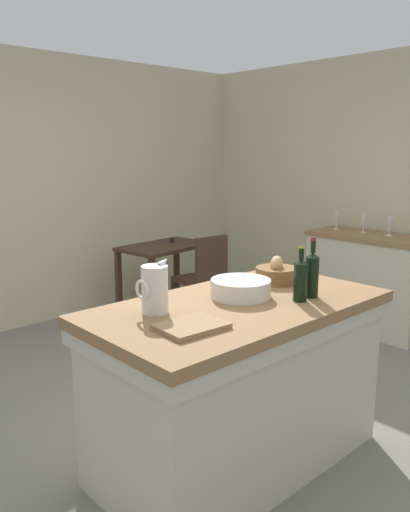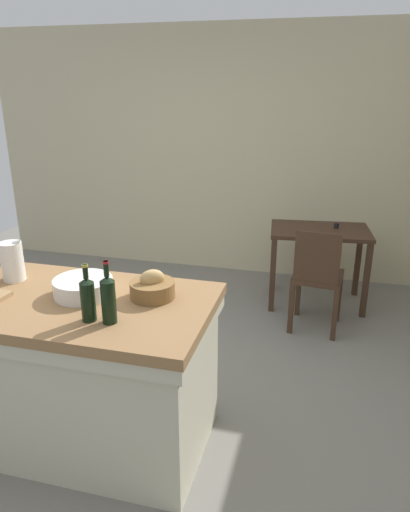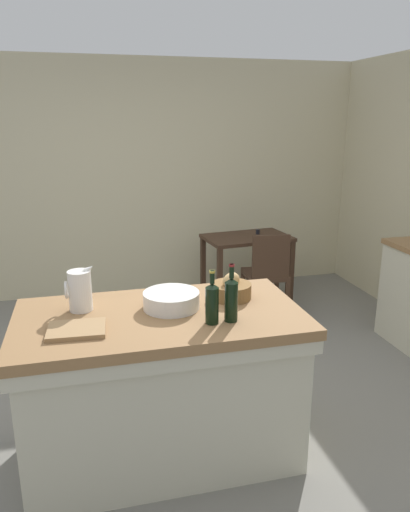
{
  "view_description": "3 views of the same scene",
  "coord_description": "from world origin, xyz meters",
  "px_view_note": "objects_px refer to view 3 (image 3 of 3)",
  "views": [
    {
      "loc": [
        -2.08,
        -2.16,
        1.69
      ],
      "look_at": [
        0.25,
        0.38,
        0.97
      ],
      "focal_mm": 35.97,
      "sensor_mm": 36.0,
      "label": 1
    },
    {
      "loc": [
        1.12,
        -2.49,
        2.01
      ],
      "look_at": [
        0.34,
        0.49,
        0.9
      ],
      "focal_mm": 33.4,
      "sensor_mm": 36.0,
      "label": 2
    },
    {
      "loc": [
        -0.58,
        -2.9,
        1.97
      ],
      "look_at": [
        0.25,
        0.42,
        0.99
      ],
      "focal_mm": 33.92,
      "sensor_mm": 36.0,
      "label": 3
    }
  ],
  "objects_px": {
    "island_table": "(162,380)",
    "cutting_board": "(77,330)",
    "wine_bottle_dark": "(231,298)",
    "wine_bottle_amber": "(212,302)",
    "writing_desk": "(247,247)",
    "bread_basket": "(231,289)",
    "wooden_chair": "(267,274)",
    "pitcher": "(80,290)",
    "wash_bowl": "(171,300)"
  },
  "relations": [
    {
      "from": "island_table",
      "to": "cutting_board",
      "type": "bearing_deg",
      "value": -163.34
    },
    {
      "from": "pitcher",
      "to": "island_table",
      "type": "bearing_deg",
      "value": -20.24
    },
    {
      "from": "wash_bowl",
      "to": "wooden_chair",
      "type": "bearing_deg",
      "value": 53.12
    },
    {
      "from": "wooden_chair",
      "to": "bread_basket",
      "type": "height_order",
      "value": "bread_basket"
    },
    {
      "from": "wash_bowl",
      "to": "wine_bottle_amber",
      "type": "height_order",
      "value": "wine_bottle_amber"
    },
    {
      "from": "bread_basket",
      "to": "cutting_board",
      "type": "height_order",
      "value": "bread_basket"
    },
    {
      "from": "writing_desk",
      "to": "bread_basket",
      "type": "bearing_deg",
      "value": -111.43
    },
    {
      "from": "pitcher",
      "to": "bread_basket",
      "type": "bearing_deg",
      "value": -1.64
    },
    {
      "from": "cutting_board",
      "to": "wine_bottle_amber",
      "type": "bearing_deg",
      "value": -5.08
    },
    {
      "from": "writing_desk",
      "to": "wine_bottle_dark",
      "type": "xyz_separation_m",
      "value": [
        -0.94,
        -2.47,
        0.42
      ]
    },
    {
      "from": "writing_desk",
      "to": "cutting_board",
      "type": "bearing_deg",
      "value": -125.97
    },
    {
      "from": "island_table",
      "to": "wooden_chair",
      "type": "distance_m",
      "value": 2.15
    },
    {
      "from": "wine_bottle_dark",
      "to": "wooden_chair",
      "type": "bearing_deg",
      "value": 63.37
    },
    {
      "from": "island_table",
      "to": "wine_bottle_dark",
      "type": "bearing_deg",
      "value": -28.46
    },
    {
      "from": "pitcher",
      "to": "cutting_board",
      "type": "height_order",
      "value": "pitcher"
    },
    {
      "from": "wooden_chair",
      "to": "wine_bottle_dark",
      "type": "xyz_separation_m",
      "value": [
        -0.95,
        -1.9,
        0.54
      ]
    },
    {
      "from": "cutting_board",
      "to": "wine_bottle_amber",
      "type": "distance_m",
      "value": 0.71
    },
    {
      "from": "writing_desk",
      "to": "pitcher",
      "type": "xyz_separation_m",
      "value": [
        -1.72,
        -2.12,
        0.41
      ]
    },
    {
      "from": "wine_bottle_amber",
      "to": "bread_basket",
      "type": "bearing_deg",
      "value": 58.0
    },
    {
      "from": "island_table",
      "to": "wine_bottle_amber",
      "type": "bearing_deg",
      "value": -38.53
    },
    {
      "from": "cutting_board",
      "to": "wine_bottle_dark",
      "type": "distance_m",
      "value": 0.82
    },
    {
      "from": "wash_bowl",
      "to": "bread_basket",
      "type": "height_order",
      "value": "bread_basket"
    },
    {
      "from": "wine_bottle_dark",
      "to": "wine_bottle_amber",
      "type": "distance_m",
      "value": 0.11
    },
    {
      "from": "bread_basket",
      "to": "wine_bottle_dark",
      "type": "relative_size",
      "value": 0.77
    },
    {
      "from": "pitcher",
      "to": "cutting_board",
      "type": "distance_m",
      "value": 0.31
    },
    {
      "from": "writing_desk",
      "to": "wash_bowl",
      "type": "relative_size",
      "value": 2.95
    },
    {
      "from": "island_table",
      "to": "cutting_board",
      "type": "xyz_separation_m",
      "value": [
        -0.45,
        -0.14,
        0.43
      ]
    },
    {
      "from": "writing_desk",
      "to": "bread_basket",
      "type": "distance_m",
      "value": 2.33
    },
    {
      "from": "wash_bowl",
      "to": "wine_bottle_dark",
      "type": "height_order",
      "value": "wine_bottle_dark"
    },
    {
      "from": "wine_bottle_amber",
      "to": "wine_bottle_dark",
      "type": "bearing_deg",
      "value": 2.74
    },
    {
      "from": "wooden_chair",
      "to": "wash_bowl",
      "type": "height_order",
      "value": "wash_bowl"
    },
    {
      "from": "wash_bowl",
      "to": "cutting_board",
      "type": "xyz_separation_m",
      "value": [
        -0.53,
        -0.2,
        -0.04
      ]
    },
    {
      "from": "island_table",
      "to": "wine_bottle_amber",
      "type": "height_order",
      "value": "wine_bottle_amber"
    },
    {
      "from": "writing_desk",
      "to": "wine_bottle_amber",
      "type": "height_order",
      "value": "wine_bottle_amber"
    },
    {
      "from": "island_table",
      "to": "wash_bowl",
      "type": "height_order",
      "value": "wash_bowl"
    },
    {
      "from": "island_table",
      "to": "pitcher",
      "type": "height_order",
      "value": "pitcher"
    },
    {
      "from": "bread_basket",
      "to": "pitcher",
      "type": "bearing_deg",
      "value": 178.36
    },
    {
      "from": "island_table",
      "to": "cutting_board",
      "type": "height_order",
      "value": "cutting_board"
    },
    {
      "from": "wine_bottle_dark",
      "to": "wine_bottle_amber",
      "type": "bearing_deg",
      "value": -177.26
    },
    {
      "from": "bread_basket",
      "to": "cutting_board",
      "type": "distance_m",
      "value": 0.95
    },
    {
      "from": "island_table",
      "to": "pitcher",
      "type": "distance_m",
      "value": 0.71
    },
    {
      "from": "island_table",
      "to": "wash_bowl",
      "type": "relative_size",
      "value": 4.96
    },
    {
      "from": "wine_bottle_amber",
      "to": "cutting_board",
      "type": "bearing_deg",
      "value": 174.92
    },
    {
      "from": "writing_desk",
      "to": "pitcher",
      "type": "bearing_deg",
      "value": -129.2
    },
    {
      "from": "pitcher",
      "to": "wine_bottle_dark",
      "type": "distance_m",
      "value": 0.86
    },
    {
      "from": "island_table",
      "to": "cutting_board",
      "type": "relative_size",
      "value": 5.53
    },
    {
      "from": "island_table",
      "to": "wooden_chair",
      "type": "bearing_deg",
      "value": 52.53
    },
    {
      "from": "island_table",
      "to": "wooden_chair",
      "type": "height_order",
      "value": "wooden_chair"
    },
    {
      "from": "cutting_board",
      "to": "wooden_chair",
      "type": "bearing_deg",
      "value": 46.29
    },
    {
      "from": "wooden_chair",
      "to": "bread_basket",
      "type": "relative_size",
      "value": 3.73
    }
  ]
}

